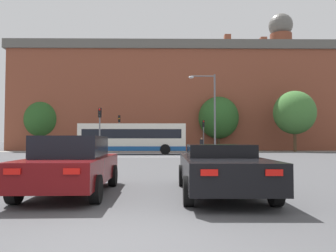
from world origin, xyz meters
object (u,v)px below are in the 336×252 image
Objects in this scene: bus_crossing_lead at (133,138)px; traffic_light_near_left at (100,124)px; pedestrian_walking_west at (201,143)px; street_lamp_junction at (210,106)px; pedestrian_walking_east at (87,143)px; car_saloon_left at (72,164)px; pedestrian_waiting at (166,143)px; traffic_light_far_left at (119,127)px; car_roadster_right at (221,168)px; traffic_light_far_right at (204,130)px.

traffic_light_near_left is at bearing -21.60° from bus_crossing_lead.
traffic_light_near_left is at bearing -113.88° from pedestrian_walking_west.
street_lamp_junction is 4.27× the size of pedestrian_walking_east.
pedestrian_walking_east is (-6.96, 31.26, 0.26)m from car_saloon_left.
bus_crossing_lead reaches higher than pedestrian_walking_east.
traffic_light_near_left reaches higher than pedestrian_waiting.
pedestrian_waiting is 4.29m from pedestrian_walking_west.
pedestrian_walking_east is at bearing -167.05° from pedestrian_walking_west.
pedestrian_walking_east is (-4.03, 1.07, -1.88)m from traffic_light_far_left.
bus_crossing_lead is at bearing -124.59° from pedestrian_walking_west.
traffic_light_far_left reaches higher than traffic_light_near_left.
traffic_light_far_right is at bearing 84.81° from car_roadster_right.
bus_crossing_lead is at bearing 90.48° from car_saloon_left.
pedestrian_waiting reaches higher than pedestrian_walking_west.
traffic_light_near_left is at bearing -130.15° from traffic_light_far_right.
car_roadster_right is at bearing 10.73° from bus_crossing_lead.
pedestrian_waiting is at bearing 93.11° from car_roadster_right.
car_saloon_left is 31.42m from pedestrian_waiting.
car_saloon_left is at bearing -107.42° from street_lamp_junction.
traffic_light_far_right is (7.90, 6.38, 0.95)m from bus_crossing_lead.
traffic_light_near_left is 2.33× the size of pedestrian_waiting.
pedestrian_walking_west is (3.02, 30.74, 0.32)m from car_roadster_right.
traffic_light_near_left is at bearing -90.16° from traffic_light_far_left.
street_lamp_junction is at bearing 14.25° from traffic_light_near_left.
car_saloon_left is 1.19× the size of traffic_light_far_right.
car_saloon_left is at bearing -103.15° from traffic_light_far_right.
traffic_light_far_left is (-6.80, 30.30, 2.23)m from car_roadster_right.
pedestrian_waiting is at bearing 66.05° from traffic_light_near_left.
traffic_light_far_right is 0.93× the size of traffic_light_near_left.
pedestrian_waiting reaches higher than car_saloon_left.
street_lamp_junction is (2.73, 21.18, 3.87)m from car_roadster_right.
traffic_light_far_left is at bearing -159.76° from bus_crossing_lead.
traffic_light_far_left is at bearing 107.62° from pedestrian_walking_east.
traffic_light_far_left is at bearing -177.45° from traffic_light_far_right.
pedestrian_walking_east is at bearing 107.58° from traffic_light_near_left.
bus_crossing_lead is (-0.74, 24.25, 0.85)m from car_saloon_left.
traffic_light_far_left reaches higher than car_roadster_right.
pedestrian_walking_east is (-6.22, 7.01, -0.59)m from bus_crossing_lead.
car_roadster_right is at bearing -2.87° from car_saloon_left.
street_lamp_junction is at bearing -43.70° from traffic_light_far_left.
bus_crossing_lead is at bearing 74.10° from pedestrian_walking_east.
traffic_light_far_left is 6.00m from pedestrian_waiting.
pedestrian_walking_west is at bearing 2.57° from traffic_light_far_left.
traffic_light_far_right is (3.28, 30.75, 1.89)m from car_roadster_right.
pedestrian_walking_east is (-13.57, 10.19, -3.53)m from street_lamp_junction.
pedestrian_waiting is at bearing 122.79° from pedestrian_walking_east.
pedestrian_waiting is at bearing 83.87° from car_saloon_left.
car_saloon_left is 18.98m from traffic_light_near_left.
car_roadster_right is at bearing -97.35° from street_lamp_junction.
car_roadster_right is at bearing 51.57° from pedestrian_walking_east.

